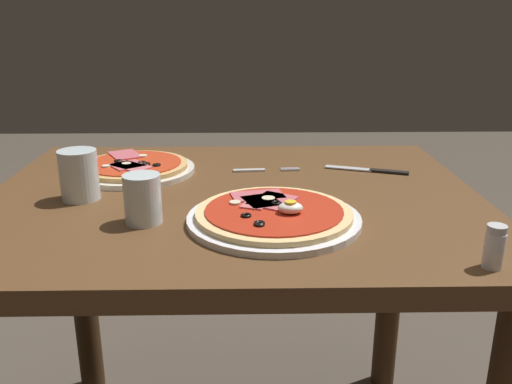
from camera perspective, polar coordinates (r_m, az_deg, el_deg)
dining_table at (r=1.18m, az=-2.30°, el=-6.05°), size 1.02×0.82×0.74m
pizza_foreground at (r=0.98m, az=1.86°, el=-2.49°), size 0.31×0.31×0.05m
pizza_across_left at (r=1.31m, az=-12.62°, el=2.50°), size 0.28×0.28×0.03m
water_glass_near at (r=1.14m, az=-17.95°, el=1.36°), size 0.08×0.08×0.10m
water_glass_far at (r=0.99m, az=-11.72°, el=-1.05°), size 0.07×0.07×0.09m
fork at (r=1.29m, az=0.54°, el=2.30°), size 0.16×0.03×0.00m
knife at (r=1.32m, az=12.05°, el=2.23°), size 0.19×0.08×0.01m
salt_shaker at (r=0.87m, az=23.61°, el=-5.28°), size 0.03×0.03×0.07m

